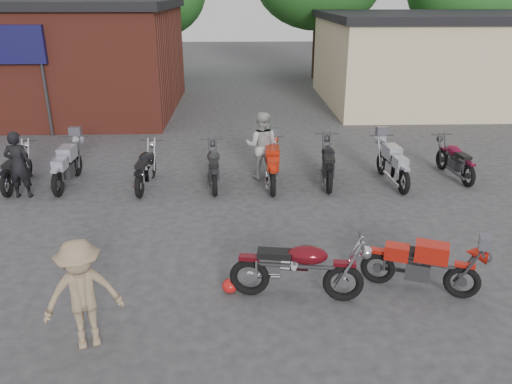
{
  "coord_description": "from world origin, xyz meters",
  "views": [
    {
      "loc": [
        -0.32,
        -6.82,
        4.53
      ],
      "look_at": [
        -0.02,
        2.25,
        0.9
      ],
      "focal_mm": 35.0,
      "sensor_mm": 36.0,
      "label": 1
    }
  ],
  "objects_px": {
    "person_light": "(262,146)",
    "person_tan": "(83,295)",
    "row_bike_1": "(67,163)",
    "row_bike_2": "(145,166)",
    "vintage_motorcycle": "(299,265)",
    "row_bike_4": "(273,163)",
    "row_bike_5": "(328,160)",
    "row_bike_3": "(214,165)",
    "row_bike_7": "(455,158)",
    "person_dark": "(18,165)",
    "row_bike_0": "(16,166)",
    "helmet": "(230,286)",
    "sportbike": "(423,262)",
    "row_bike_6": "(393,162)"
  },
  "relations": [
    {
      "from": "row_bike_1",
      "to": "row_bike_4",
      "type": "xyz_separation_m",
      "value": [
        5.13,
        -0.17,
        -0.01
      ]
    },
    {
      "from": "row_bike_5",
      "to": "vintage_motorcycle",
      "type": "bearing_deg",
      "value": 171.8
    },
    {
      "from": "person_light",
      "to": "row_bike_7",
      "type": "bearing_deg",
      "value": -172.13
    },
    {
      "from": "vintage_motorcycle",
      "to": "person_tan",
      "type": "distance_m",
      "value": 3.19
    },
    {
      "from": "person_dark",
      "to": "row_bike_0",
      "type": "relative_size",
      "value": 0.87
    },
    {
      "from": "person_light",
      "to": "row_bike_4",
      "type": "distance_m",
      "value": 0.66
    },
    {
      "from": "row_bike_7",
      "to": "person_dark",
      "type": "bearing_deg",
      "value": 88.88
    },
    {
      "from": "row_bike_7",
      "to": "row_bike_2",
      "type": "bearing_deg",
      "value": 86.65
    },
    {
      "from": "row_bike_6",
      "to": "row_bike_7",
      "type": "xyz_separation_m",
      "value": [
        1.76,
        0.38,
        -0.04
      ]
    },
    {
      "from": "person_light",
      "to": "row_bike_4",
      "type": "relative_size",
      "value": 0.89
    },
    {
      "from": "row_bike_2",
      "to": "row_bike_7",
      "type": "height_order",
      "value": "row_bike_2"
    },
    {
      "from": "sportbike",
      "to": "person_light",
      "type": "height_order",
      "value": "person_light"
    },
    {
      "from": "helmet",
      "to": "row_bike_6",
      "type": "height_order",
      "value": "row_bike_6"
    },
    {
      "from": "vintage_motorcycle",
      "to": "person_tan",
      "type": "xyz_separation_m",
      "value": [
        -3.02,
        -1.03,
        0.21
      ]
    },
    {
      "from": "person_dark",
      "to": "row_bike_4",
      "type": "relative_size",
      "value": 0.81
    },
    {
      "from": "person_dark",
      "to": "row_bike_7",
      "type": "relative_size",
      "value": 0.87
    },
    {
      "from": "row_bike_4",
      "to": "row_bike_7",
      "type": "relative_size",
      "value": 1.08
    },
    {
      "from": "row_bike_3",
      "to": "row_bike_4",
      "type": "distance_m",
      "value": 1.47
    },
    {
      "from": "person_tan",
      "to": "row_bike_1",
      "type": "bearing_deg",
      "value": 89.44
    },
    {
      "from": "row_bike_4",
      "to": "row_bike_5",
      "type": "distance_m",
      "value": 1.43
    },
    {
      "from": "row_bike_7",
      "to": "person_light",
      "type": "bearing_deg",
      "value": 82.22
    },
    {
      "from": "sportbike",
      "to": "row_bike_5",
      "type": "height_order",
      "value": "row_bike_5"
    },
    {
      "from": "row_bike_4",
      "to": "row_bike_6",
      "type": "distance_m",
      "value": 3.04
    },
    {
      "from": "person_light",
      "to": "row_bike_7",
      "type": "relative_size",
      "value": 0.96
    },
    {
      "from": "person_light",
      "to": "helmet",
      "type": "bearing_deg",
      "value": 91.29
    },
    {
      "from": "row_bike_1",
      "to": "sportbike",
      "type": "bearing_deg",
      "value": -124.72
    },
    {
      "from": "helmet",
      "to": "row_bike_3",
      "type": "height_order",
      "value": "row_bike_3"
    },
    {
      "from": "helmet",
      "to": "person_light",
      "type": "distance_m",
      "value": 5.48
    },
    {
      "from": "row_bike_0",
      "to": "row_bike_2",
      "type": "relative_size",
      "value": 0.98
    },
    {
      "from": "row_bike_6",
      "to": "row_bike_0",
      "type": "bearing_deg",
      "value": 84.36
    },
    {
      "from": "helmet",
      "to": "row_bike_1",
      "type": "bearing_deg",
      "value": 129.48
    },
    {
      "from": "sportbike",
      "to": "person_light",
      "type": "bearing_deg",
      "value": 134.78
    },
    {
      "from": "helmet",
      "to": "person_dark",
      "type": "xyz_separation_m",
      "value": [
        -4.98,
        4.26,
        0.69
      ]
    },
    {
      "from": "row_bike_2",
      "to": "row_bike_6",
      "type": "distance_m",
      "value": 6.19
    },
    {
      "from": "helmet",
      "to": "row_bike_7",
      "type": "height_order",
      "value": "row_bike_7"
    },
    {
      "from": "row_bike_5",
      "to": "row_bike_6",
      "type": "bearing_deg",
      "value": -88.11
    },
    {
      "from": "person_dark",
      "to": "person_light",
      "type": "relative_size",
      "value": 0.91
    },
    {
      "from": "helmet",
      "to": "row_bike_0",
      "type": "bearing_deg",
      "value": 137.22
    },
    {
      "from": "row_bike_1",
      "to": "row_bike_2",
      "type": "bearing_deg",
      "value": -95.08
    },
    {
      "from": "vintage_motorcycle",
      "to": "row_bike_3",
      "type": "distance_m",
      "value": 5.31
    },
    {
      "from": "person_tan",
      "to": "row_bike_2",
      "type": "bearing_deg",
      "value": 72.12
    },
    {
      "from": "row_bike_6",
      "to": "person_tan",
      "type": "bearing_deg",
      "value": 130.57
    },
    {
      "from": "person_tan",
      "to": "row_bike_3",
      "type": "relative_size",
      "value": 0.85
    },
    {
      "from": "sportbike",
      "to": "row_bike_1",
      "type": "bearing_deg",
      "value": 166.37
    },
    {
      "from": "person_dark",
      "to": "row_bike_5",
      "type": "bearing_deg",
      "value": -176.34
    },
    {
      "from": "person_light",
      "to": "row_bike_2",
      "type": "relative_size",
      "value": 0.93
    },
    {
      "from": "row_bike_0",
      "to": "row_bike_5",
      "type": "distance_m",
      "value": 7.79
    },
    {
      "from": "row_bike_6",
      "to": "row_bike_3",
      "type": "bearing_deg",
      "value": 84.9
    },
    {
      "from": "person_light",
      "to": "person_tan",
      "type": "height_order",
      "value": "person_light"
    },
    {
      "from": "person_dark",
      "to": "row_bike_4",
      "type": "bearing_deg",
      "value": -176.38
    }
  ]
}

